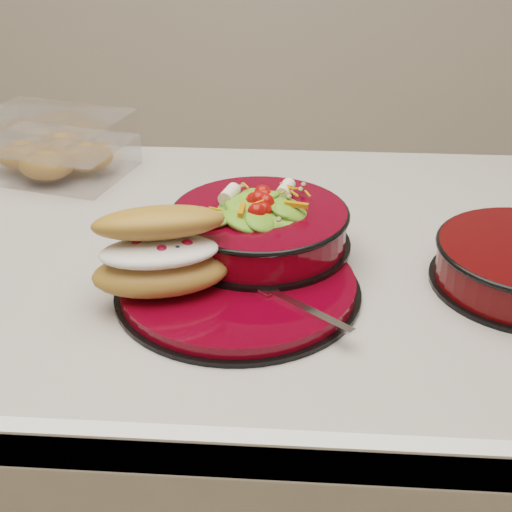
# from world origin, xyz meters

# --- Properties ---
(island_counter) EXTENTS (1.24, 0.74, 0.90)m
(island_counter) POSITION_xyz_m (0.00, -0.00, 0.45)
(island_counter) COLOR beige
(island_counter) RESTS_ON ground
(dinner_plate) EXTENTS (0.29, 0.29, 0.02)m
(dinner_plate) POSITION_xyz_m (-0.09, -0.12, 0.91)
(dinner_plate) COLOR black
(dinner_plate) RESTS_ON island_counter
(salad_bowl) EXTENTS (0.23, 0.23, 0.10)m
(salad_bowl) POSITION_xyz_m (-0.07, -0.03, 0.96)
(salad_bowl) COLOR black
(salad_bowl) RESTS_ON dinner_plate
(croissant) EXTENTS (0.17, 0.13, 0.09)m
(croissant) POSITION_xyz_m (-0.18, -0.14, 0.97)
(croissant) COLOR #A56532
(croissant) RESTS_ON dinner_plate
(fork) EXTENTS (0.12, 0.11, 0.00)m
(fork) POSITION_xyz_m (-0.02, -0.17, 0.92)
(fork) COLOR silver
(fork) RESTS_ON dinner_plate
(pastry_box) EXTENTS (0.26, 0.22, 0.09)m
(pastry_box) POSITION_xyz_m (-0.43, 0.24, 0.94)
(pastry_box) COLOR white
(pastry_box) RESTS_ON island_counter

